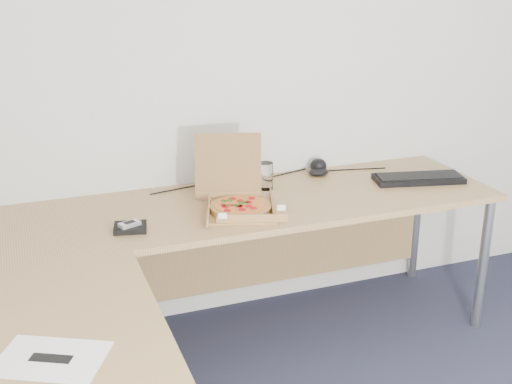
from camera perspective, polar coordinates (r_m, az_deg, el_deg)
name	(u,v)px	position (r m, az deg, el deg)	size (l,w,h in m)	color
desk	(194,257)	(2.66, -5.28, -5.51)	(2.50, 2.20, 0.73)	#A9824E
pizza_box	(239,203)	(3.01, -1.42, -0.90)	(0.31, 0.36, 0.31)	#9F7240
drinking_glass	(265,176)	(3.27, 0.80, 1.38)	(0.07, 0.07, 0.13)	silver
keyboard	(418,179)	(3.49, 13.63, 1.11)	(0.45, 0.16, 0.03)	black
mouse	(319,172)	(3.49, 5.33, 1.70)	(0.11, 0.07, 0.04)	black
wallet	(130,228)	(2.86, -10.63, -2.99)	(0.13, 0.11, 0.02)	black
phone	(130,224)	(2.84, -10.69, -2.69)	(0.09, 0.05, 0.02)	#B2B5BA
paper_sheet	(51,359)	(2.07, -17.02, -13.37)	(0.31, 0.22, 0.00)	white
dome_speaker	(318,165)	(3.54, 5.32, 2.29)	(0.10, 0.10, 0.08)	black
cable_bundle	(266,178)	(3.44, 0.89, 1.18)	(0.61, 0.04, 0.01)	black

